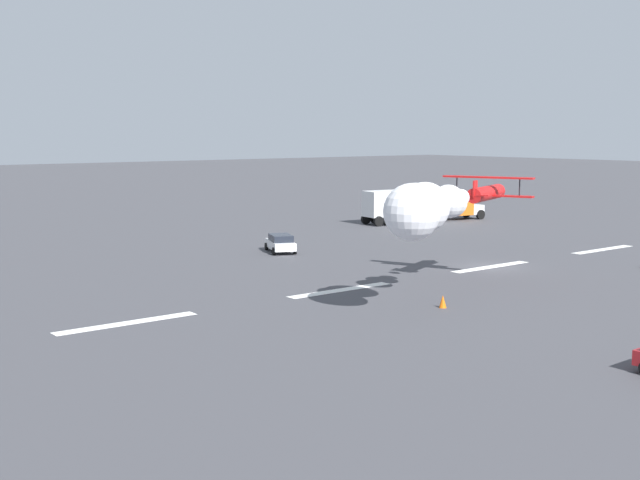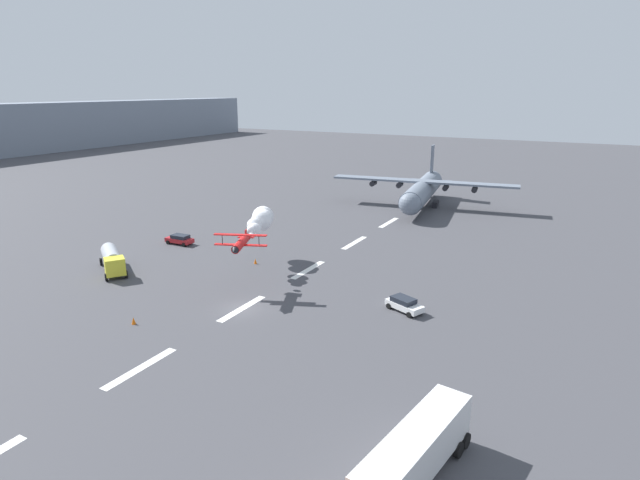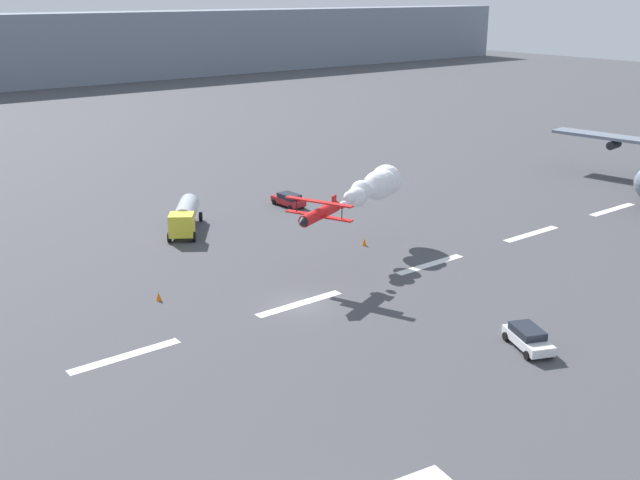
# 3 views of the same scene
# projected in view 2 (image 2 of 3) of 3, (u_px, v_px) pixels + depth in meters

# --- Properties ---
(ground_plane) EXTENTS (440.00, 440.00, 0.00)m
(ground_plane) POSITION_uv_depth(u_px,v_px,m) (242.00, 309.00, 58.68)
(ground_plane) COLOR #424247
(ground_plane) RESTS_ON ground
(runway_stripe_3) EXTENTS (8.00, 0.90, 0.01)m
(runway_stripe_3) POSITION_uv_depth(u_px,v_px,m) (140.00, 368.00, 46.22)
(runway_stripe_3) COLOR white
(runway_stripe_3) RESTS_ON ground
(runway_stripe_4) EXTENTS (8.00, 0.90, 0.01)m
(runway_stripe_4) POSITION_uv_depth(u_px,v_px,m) (242.00, 309.00, 58.68)
(runway_stripe_4) COLOR white
(runway_stripe_4) RESTS_ON ground
(runway_stripe_5) EXTENTS (8.00, 0.90, 0.01)m
(runway_stripe_5) POSITION_uv_depth(u_px,v_px,m) (308.00, 270.00, 71.13)
(runway_stripe_5) COLOR white
(runway_stripe_5) RESTS_ON ground
(runway_stripe_6) EXTENTS (8.00, 0.90, 0.01)m
(runway_stripe_6) POSITION_uv_depth(u_px,v_px,m) (354.00, 243.00, 83.58)
(runway_stripe_6) COLOR white
(runway_stripe_6) RESTS_ON ground
(runway_stripe_7) EXTENTS (8.00, 0.90, 0.01)m
(runway_stripe_7) POSITION_uv_depth(u_px,v_px,m) (389.00, 223.00, 96.04)
(runway_stripe_7) COLOR white
(runway_stripe_7) RESTS_ON ground
(cargo_transport_plane) EXTENTS (28.89, 37.35, 11.50)m
(cargo_transport_plane) POSITION_uv_depth(u_px,v_px,m) (421.00, 191.00, 106.73)
(cargo_transport_plane) COLOR slate
(cargo_transport_plane) RESTS_ON ground
(stunt_biplane_red) EXTENTS (17.40, 10.15, 3.09)m
(stunt_biplane_red) POSITION_uv_depth(u_px,v_px,m) (260.00, 222.00, 72.46)
(stunt_biplane_red) COLOR red
(semi_truck_orange) EXTENTS (15.71, 5.05, 3.70)m
(semi_truck_orange) POSITION_uv_depth(u_px,v_px,m) (404.00, 467.00, 31.09)
(semi_truck_orange) COLOR silver
(semi_truck_orange) RESTS_ON ground
(fuel_tanker_truck) EXTENTS (6.79, 8.20, 2.90)m
(fuel_tanker_truck) POSITION_uv_depth(u_px,v_px,m) (112.00, 259.00, 70.12)
(fuel_tanker_truck) COLOR yellow
(fuel_tanker_truck) RESTS_ON ground
(followme_car_yellow) EXTENTS (3.35, 4.67, 1.52)m
(followme_car_yellow) POSITION_uv_depth(u_px,v_px,m) (404.00, 304.00, 57.86)
(followme_car_yellow) COLOR white
(followme_car_yellow) RESTS_ON ground
(airport_staff_sedan) EXTENTS (2.14, 4.54, 1.52)m
(airport_staff_sedan) POSITION_uv_depth(u_px,v_px,m) (180.00, 239.00, 82.65)
(airport_staff_sedan) COLOR #B21E23
(airport_staff_sedan) RESTS_ON ground
(traffic_cone_near) EXTENTS (0.44, 0.44, 0.75)m
(traffic_cone_near) POSITION_uv_depth(u_px,v_px,m) (134.00, 321.00, 54.74)
(traffic_cone_near) COLOR orange
(traffic_cone_near) RESTS_ON ground
(traffic_cone_far) EXTENTS (0.44, 0.44, 0.75)m
(traffic_cone_far) POSITION_uv_depth(u_px,v_px,m) (255.00, 261.00, 73.53)
(traffic_cone_far) COLOR orange
(traffic_cone_far) RESTS_ON ground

